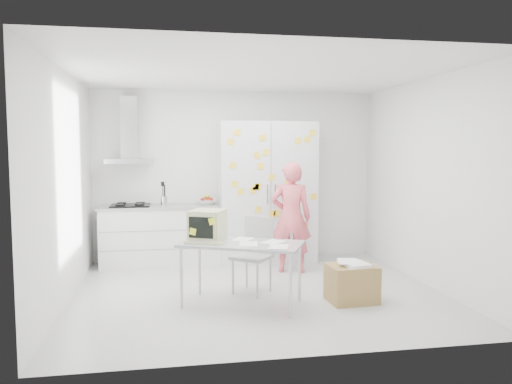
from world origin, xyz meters
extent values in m
cube|color=silver|center=(0.00, 0.00, -0.01)|extent=(4.50, 4.00, 0.02)
cube|color=white|center=(0.00, 2.00, 1.35)|extent=(4.50, 0.02, 2.70)
cube|color=white|center=(-2.25, 0.00, 1.35)|extent=(0.02, 4.00, 2.70)
cube|color=white|center=(2.25, 0.00, 1.35)|extent=(0.02, 4.00, 2.70)
cube|color=white|center=(0.00, 0.00, 2.70)|extent=(4.50, 4.00, 0.02)
cube|color=white|center=(-1.20, 1.70, 0.44)|extent=(1.80, 0.60, 0.88)
cube|color=gray|center=(-1.20, 1.40, 0.58)|extent=(1.76, 0.01, 0.01)
cube|color=gray|center=(-1.20, 1.40, 0.30)|extent=(1.76, 0.01, 0.01)
cube|color=#9E9E99|center=(-1.20, 1.70, 0.90)|extent=(1.84, 0.63, 0.04)
cube|color=black|center=(-1.65, 1.70, 0.93)|extent=(0.58, 0.50, 0.03)
cylinder|color=black|center=(-1.79, 1.58, 0.95)|extent=(0.14, 0.14, 0.02)
cylinder|color=black|center=(-1.51, 1.58, 0.95)|extent=(0.14, 0.14, 0.02)
cylinder|color=black|center=(-1.79, 1.82, 0.95)|extent=(0.14, 0.14, 0.02)
cylinder|color=black|center=(-1.51, 1.82, 0.95)|extent=(0.14, 0.14, 0.02)
cylinder|color=silver|center=(-1.15, 1.70, 0.99)|extent=(0.10, 0.10, 0.14)
cylinder|color=black|center=(-1.16, 1.71, 1.09)|extent=(0.01, 0.01, 0.30)
cylinder|color=black|center=(-1.13, 1.69, 1.09)|extent=(0.01, 0.01, 0.30)
cylinder|color=black|center=(-1.15, 1.72, 1.09)|extent=(0.01, 0.01, 0.30)
cube|color=black|center=(-1.16, 1.71, 1.25)|extent=(0.05, 0.01, 0.07)
imported|color=white|center=(-0.50, 1.70, 0.96)|extent=(0.31, 0.31, 0.08)
sphere|color=#B2140F|center=(-0.56, 1.72, 0.99)|extent=(0.08, 0.08, 0.08)
sphere|color=#B2140F|center=(-0.47, 1.65, 0.99)|extent=(0.08, 0.08, 0.08)
sphere|color=#B2140F|center=(-0.43, 1.74, 0.99)|extent=(0.08, 0.08, 0.08)
cylinder|color=yellow|center=(-0.52, 1.72, 1.03)|extent=(0.09, 0.17, 0.10)
cylinder|color=yellow|center=(-0.49, 1.72, 1.03)|extent=(0.04, 0.17, 0.10)
cylinder|color=yellow|center=(-0.47, 1.72, 1.03)|extent=(0.08, 0.17, 0.10)
cube|color=silver|center=(-1.65, 1.75, 1.60)|extent=(0.70, 0.48, 0.07)
cube|color=silver|center=(-1.65, 1.87, 2.10)|extent=(0.26, 0.24, 0.95)
cube|color=silver|center=(0.45, 1.68, 1.10)|extent=(1.50, 0.65, 2.20)
cube|color=slate|center=(0.45, 1.35, 1.10)|extent=(0.01, 0.01, 2.16)
cube|color=silver|center=(0.39, 1.34, 1.10)|extent=(0.02, 0.02, 0.30)
cube|color=silver|center=(0.51, 1.34, 1.10)|extent=(0.02, 0.02, 0.30)
cube|color=yellow|center=(0.86, 1.34, 1.90)|extent=(0.10, 0.00, 0.10)
cube|color=yellow|center=(1.01, 1.34, 1.93)|extent=(0.12, 0.00, 0.12)
cube|color=yellow|center=(1.12, 1.34, 1.05)|extent=(0.12, 0.00, 0.12)
cube|color=yellow|center=(0.22, 1.34, 1.21)|extent=(0.10, 0.00, 0.10)
cube|color=yellow|center=(0.46, 1.34, 1.35)|extent=(0.12, 0.00, 0.12)
cube|color=yellow|center=(0.83, 1.34, 0.86)|extent=(0.12, 0.00, 0.12)
cube|color=yellow|center=(0.25, 1.34, 0.87)|extent=(0.10, 0.00, 0.10)
cube|color=yellow|center=(0.32, 1.34, 1.95)|extent=(0.12, 0.00, 0.12)
cube|color=yellow|center=(0.54, 1.34, 0.81)|extent=(0.12, 0.00, 0.12)
cube|color=yellow|center=(0.86, 1.34, 1.19)|extent=(0.12, 0.00, 0.12)
cube|color=yellow|center=(0.74, 1.34, 0.94)|extent=(0.10, 0.00, 0.10)
cube|color=yellow|center=(0.24, 1.34, 1.69)|extent=(0.12, 0.00, 0.12)
cube|color=yellow|center=(-0.01, 1.34, 1.15)|extent=(0.10, 0.00, 0.10)
cube|color=yellow|center=(-0.10, 1.34, 1.26)|extent=(0.10, 0.00, 0.10)
cube|color=yellow|center=(-0.16, 1.34, 1.89)|extent=(0.11, 0.00, 0.11)
cube|color=yellow|center=(0.38, 1.34, 0.59)|extent=(0.10, 0.00, 0.10)
cube|color=yellow|center=(0.25, 1.34, 1.22)|extent=(0.11, 0.00, 0.11)
cube|color=yellow|center=(0.99, 1.34, 0.59)|extent=(0.11, 0.00, 0.11)
cube|color=yellow|center=(1.09, 1.34, 2.03)|extent=(0.10, 0.00, 0.10)
cube|color=yellow|center=(0.28, 1.34, 1.53)|extent=(0.10, 0.00, 0.10)
cube|color=yellow|center=(0.17, 1.34, 1.16)|extent=(0.11, 0.00, 0.11)
cube|color=yellow|center=(0.63, 1.34, 0.52)|extent=(0.10, 0.00, 0.10)
cube|color=yellow|center=(-0.07, 1.34, 2.03)|extent=(0.10, 0.00, 0.10)
cube|color=yellow|center=(-0.13, 1.34, 1.54)|extent=(0.12, 0.00, 0.12)
cube|color=yellow|center=(0.76, 1.34, 0.77)|extent=(0.11, 0.00, 0.11)
cube|color=yellow|center=(0.37, 1.34, 1.73)|extent=(0.11, 0.00, 0.11)
cube|color=yellow|center=(0.72, 1.34, 1.28)|extent=(0.11, 0.00, 0.11)
cube|color=yellow|center=(0.47, 1.34, 0.80)|extent=(0.11, 0.00, 0.11)
imported|color=#F35E6B|center=(0.66, 0.93, 0.80)|extent=(0.66, 0.51, 1.60)
cube|color=#A9ABB4|center=(-0.27, -0.51, 0.71)|extent=(1.51, 1.18, 0.03)
cylinder|color=silver|center=(-0.95, -0.50, 0.35)|extent=(0.05, 0.05, 0.69)
cylinder|color=silver|center=(0.17, -1.02, 0.35)|extent=(0.05, 0.05, 0.69)
cylinder|color=silver|center=(-0.71, 0.01, 0.35)|extent=(0.05, 0.05, 0.69)
cylinder|color=silver|center=(0.41, -0.51, 0.35)|extent=(0.05, 0.05, 0.69)
cube|color=beige|center=(-0.63, -0.25, 0.90)|extent=(0.49, 0.50, 0.35)
cube|color=beige|center=(-0.72, -0.44, 0.90)|extent=(0.32, 0.16, 0.31)
cube|color=black|center=(-0.72, -0.45, 0.90)|extent=(0.27, 0.13, 0.24)
cube|color=#EAFF2E|center=(-0.81, -0.41, 0.85)|extent=(0.08, 0.04, 0.09)
cube|color=#EAFF2E|center=(-0.60, -0.51, 0.98)|extent=(0.08, 0.04, 0.09)
cube|color=beige|center=(-0.69, -0.50, 0.74)|extent=(0.45, 0.31, 0.02)
cube|color=gray|center=(-0.69, -0.50, 0.75)|extent=(0.39, 0.26, 0.01)
cube|color=white|center=(-0.20, -0.59, 0.73)|extent=(0.25, 0.32, 0.00)
cube|color=white|center=(0.08, -0.54, 0.73)|extent=(0.35, 0.35, 0.00)
cube|color=white|center=(0.09, -0.83, 0.73)|extent=(0.29, 0.34, 0.00)
cube|color=white|center=(-0.23, -0.31, 0.73)|extent=(0.33, 0.35, 0.00)
cube|color=#A6A5A3|center=(-0.07, -0.03, 0.45)|extent=(0.59, 0.59, 0.04)
cube|color=#A6A5A3|center=(0.05, 0.12, 0.70)|extent=(0.33, 0.27, 0.46)
cylinder|color=#A1A2A6|center=(-0.31, -0.06, 0.22)|extent=(0.04, 0.04, 0.43)
cylinder|color=#A1A2A6|center=(-0.05, -0.27, 0.22)|extent=(0.04, 0.04, 0.43)
cylinder|color=#A1A2A6|center=(-0.10, 0.21, 0.22)|extent=(0.04, 0.04, 0.43)
cylinder|color=#A1A2A6|center=(0.17, -0.01, 0.22)|extent=(0.04, 0.04, 0.43)
cube|color=#A48247|center=(1.02, -0.58, 0.22)|extent=(0.56, 0.46, 0.43)
cube|color=white|center=(1.04, -0.60, 0.45)|extent=(0.32, 0.39, 0.04)
cube|color=white|center=(0.98, -0.54, 0.47)|extent=(0.30, 0.37, 0.00)
camera|label=1|loc=(-1.06, -6.01, 1.79)|focal=35.00mm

